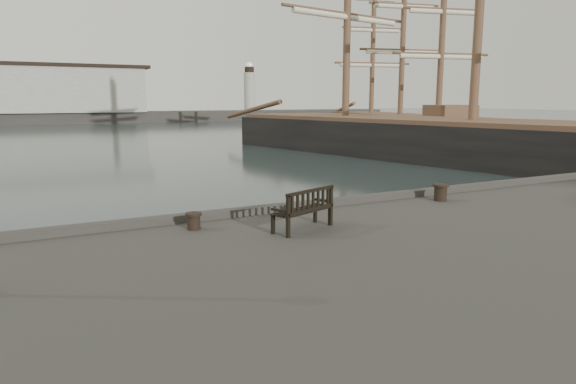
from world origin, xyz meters
name	(u,v)px	position (x,y,z in m)	size (l,w,h in m)	color
ground	(312,263)	(0.00, 0.00, 0.00)	(400.00, 400.00, 0.00)	black
breakwater	(30,100)	(-4.56, 92.00, 4.30)	(140.00, 9.50, 12.20)	#383530
bench	(303,217)	(-1.41, -2.04, 1.84)	(1.60, 1.02, 0.87)	black
bollard_left	(194,221)	(-3.49, -0.94, 1.74)	(0.35, 0.35, 0.37)	black
bollard_right	(440,193)	(3.52, -0.99, 1.79)	(0.44, 0.44, 0.46)	black
tall_ship_main	(471,150)	(21.32, 14.50, 0.83)	(17.36, 45.04, 33.12)	black
tall_ship_far	(399,132)	(30.50, 33.25, 0.81)	(12.59, 29.12, 24.42)	black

